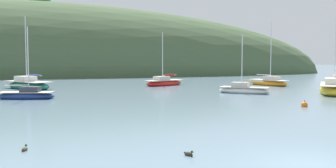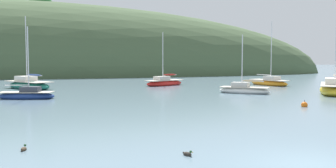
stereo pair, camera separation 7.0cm
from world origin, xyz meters
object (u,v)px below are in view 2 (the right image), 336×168
Objects in this scene: mooring_buoy_channel at (304,105)px; sailboat_red_portside at (244,90)px; sailboat_orange_cutter at (27,95)px; sailboat_navy_dinghy at (164,83)px; sailboat_cream_ketch at (334,89)px; sailboat_yellow_far at (269,82)px; sailboat_grey_yawl at (29,85)px; duck_lone_left at (188,154)px; duck_lead at (24,149)px.

sailboat_red_portside is at bearing 88.51° from mooring_buoy_channel.
sailboat_navy_dinghy is at bearing 41.20° from sailboat_orange_cutter.
sailboat_red_portside is 8.53m from sailboat_cream_ketch.
sailboat_grey_yawl is (-28.87, 0.94, 0.06)m from sailboat_yellow_far.
sailboat_yellow_far is 15.28× the size of mooring_buoy_channel.
sailboat_red_portside is 10.39m from mooring_buoy_channel.
sailboat_cream_ketch reaches higher than duck_lone_left.
duck_lead is (-17.16, -18.98, -0.27)m from sailboat_red_portside.
sailboat_orange_cutter reaches higher than sailboat_red_portside.
sailboat_yellow_far is 28.88m from sailboat_grey_yawl.
sailboat_cream_ketch is at bearing 43.41° from mooring_buoy_channel.
duck_lead is at bearing -82.37° from sailboat_grey_yawl.
sailboat_cream_ketch is (0.42, -11.83, 0.10)m from sailboat_yellow_far.
sailboat_red_portside is at bearing -26.24° from sailboat_grey_yawl.
duck_lead is at bearing -111.00° from sailboat_navy_dinghy.
duck_lead is (-16.89, -8.60, -0.07)m from mooring_buoy_channel.
sailboat_yellow_far reaches higher than duck_lead.
duck_lone_left is (-11.38, -10.58, -0.07)m from mooring_buoy_channel.
sailboat_yellow_far is 37.82m from duck_lead.
duck_lead is at bearing -153.02° from mooring_buoy_channel.
sailboat_grey_yawl is at bearing 178.14° from sailboat_yellow_far.
sailboat_orange_cutter is 0.74× the size of sailboat_grey_yawl.
sailboat_grey_yawl is at bearing 153.76° from sailboat_red_portside.
sailboat_navy_dinghy is at bearing 69.00° from duck_lead.
sailboat_grey_yawl is 29.64m from duck_lead.
sailboat_navy_dinghy is (-13.03, 2.59, -0.00)m from sailboat_yellow_far.
sailboat_yellow_far is 0.73× the size of sailboat_cream_ketch.
sailboat_navy_dinghy is 12.63× the size of mooring_buoy_channel.
sailboat_yellow_far reaches higher than mooring_buoy_channel.
mooring_buoy_channel is at bearing -44.94° from sailboat_grey_yawl.
sailboat_cream_ketch is at bearing 33.22° from duck_lead.
sailboat_cream_ketch is 11.66m from mooring_buoy_channel.
sailboat_cream_ketch reaches higher than duck_lead.
sailboat_red_portside is 23.51m from sailboat_grey_yawl.
duck_lead is (2.55, -18.37, -0.25)m from sailboat_orange_cutter.
sailboat_cream_ketch is at bearing -3.63° from sailboat_orange_cutter.
sailboat_grey_yawl reaches higher than duck_lead.
sailboat_orange_cutter reaches higher than mooring_buoy_channel.
sailboat_orange_cutter reaches higher than duck_lead.
sailboat_navy_dinghy is (14.45, 12.65, 0.05)m from sailboat_orange_cutter.
sailboat_orange_cutter is at bearing 97.90° from duck_lead.
sailboat_red_portside is 0.86× the size of sailboat_navy_dinghy.
sailboat_red_portside is 25.58m from duck_lead.
sailboat_cream_ketch is at bearing 43.12° from duck_lone_left.
mooring_buoy_channel is at bearing 42.91° from duck_lone_left.
sailboat_grey_yawl is 31.95m from sailboat_cream_ketch.
sailboat_cream_ketch reaches higher than sailboat_yellow_far.
duck_lone_left is at bearing -100.97° from sailboat_navy_dinghy.
mooring_buoy_channel is at bearing 26.98° from duck_lead.
sailboat_grey_yawl is 1.22× the size of sailboat_navy_dinghy.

